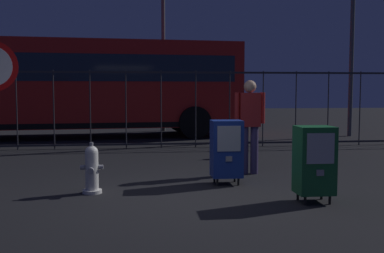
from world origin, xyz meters
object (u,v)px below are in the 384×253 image
(newspaper_box_secondary, at_px, (314,160))
(pedestrian, at_px, (250,121))
(bus_near, at_px, (73,83))
(newspaper_box_primary, at_px, (226,149))
(street_light_near_right, at_px, (163,29))
(fire_hydrant, at_px, (92,169))
(traffic_cone, at_px, (227,146))

(newspaper_box_secondary, height_order, pedestrian, pedestrian)
(newspaper_box_secondary, height_order, bus_near, bus_near)
(newspaper_box_primary, xyz_separation_m, street_light_near_right, (-0.49, 9.66, 3.11))
(fire_hydrant, bearing_deg, newspaper_box_secondary, -16.44)
(newspaper_box_secondary, bearing_deg, newspaper_box_primary, 125.52)
(bus_near, height_order, street_light_near_right, street_light_near_right)
(fire_hydrant, xyz_separation_m, bus_near, (-1.39, 8.14, 1.36))
(pedestrian, xyz_separation_m, traffic_cone, (-0.03, 1.90, -0.69))
(newspaper_box_primary, bearing_deg, newspaper_box_secondary, -54.48)
(newspaper_box_primary, relative_size, bus_near, 0.10)
(bus_near, xyz_separation_m, street_light_near_right, (2.96, 1.95, 1.97))
(newspaper_box_primary, height_order, pedestrian, pedestrian)
(pedestrian, bearing_deg, fire_hydrant, -154.66)
(traffic_cone, height_order, street_light_near_right, street_light_near_right)
(newspaper_box_secondary, xyz_separation_m, pedestrian, (-0.36, 2.14, 0.38))
(newspaper_box_secondary, xyz_separation_m, bus_near, (-4.39, 9.03, 1.14))
(newspaper_box_primary, height_order, newspaper_box_secondary, same)
(fire_hydrant, height_order, traffic_cone, fire_hydrant)
(pedestrian, distance_m, traffic_cone, 2.02)
(fire_hydrant, xyz_separation_m, pedestrian, (2.64, 1.25, 0.60))
(newspaper_box_secondary, height_order, traffic_cone, newspaper_box_secondary)
(newspaper_box_primary, relative_size, newspaper_box_secondary, 1.00)
(newspaper_box_secondary, distance_m, street_light_near_right, 11.49)
(newspaper_box_primary, relative_size, pedestrian, 0.61)
(fire_hydrant, bearing_deg, street_light_near_right, 81.12)
(traffic_cone, height_order, bus_near, bus_near)
(fire_hydrant, distance_m, newspaper_box_primary, 2.12)
(fire_hydrant, xyz_separation_m, street_light_near_right, (1.58, 10.09, 3.33))
(newspaper_box_secondary, bearing_deg, bus_near, 115.93)
(newspaper_box_secondary, distance_m, pedestrian, 2.20)
(street_light_near_right, bearing_deg, traffic_cone, -81.55)
(newspaper_box_primary, distance_m, bus_near, 8.53)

